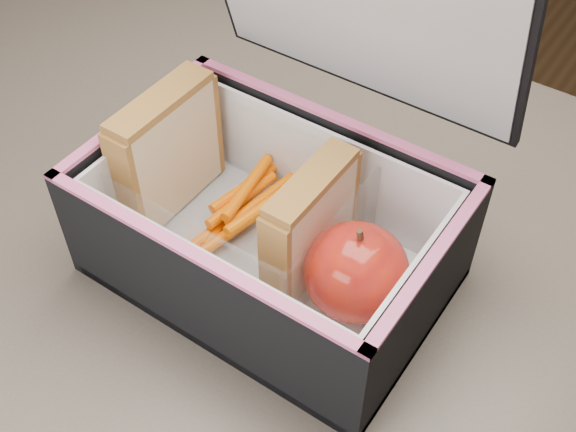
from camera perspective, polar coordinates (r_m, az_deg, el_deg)
kitchen_table at (r=0.69m, az=-4.61°, el=-8.94°), size 1.20×0.80×0.75m
lunch_bag at (r=0.57m, az=-1.18°, el=-0.24°), size 0.28×0.24×0.28m
plastic_tub at (r=0.59m, az=-4.06°, el=1.10°), size 0.19×0.14×0.08m
sandwich_left at (r=0.61m, az=-9.49°, el=5.09°), size 0.03×0.10×0.11m
sandwich_right at (r=0.55m, az=1.77°, el=-0.81°), size 0.03×0.09×0.10m
carrot_sticks at (r=0.61m, az=-3.83°, el=0.63°), size 0.06×0.14×0.03m
paper_napkin at (r=0.57m, az=5.29°, el=-6.64°), size 0.08×0.09×0.01m
red_apple at (r=0.54m, az=5.41°, el=-4.41°), size 0.09×0.09×0.08m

